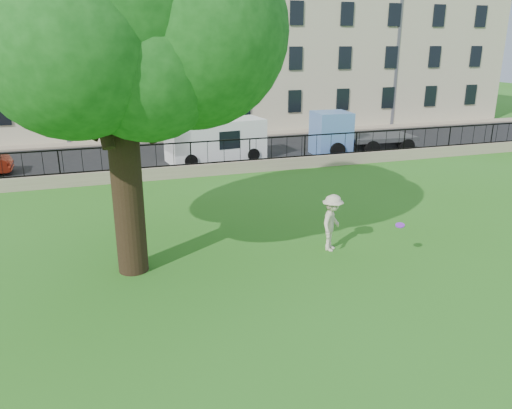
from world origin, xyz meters
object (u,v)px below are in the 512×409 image
object	(u,v)px
man	(332,223)
white_van	(216,140)
frisbee	(400,225)
tree	(106,5)
blue_truck	(362,132)

from	to	relation	value
man	white_van	world-z (taller)	white_van
man	frisbee	world-z (taller)	man
tree	man	xyz separation A→B (m)	(6.24, -0.47, -6.26)
frisbee	blue_truck	size ratio (longest dim) A/B	0.05
tree	white_van	xyz separation A→B (m)	(5.74, 13.00, -6.05)
tree	white_van	size ratio (longest dim) A/B	2.00
man	frisbee	xyz separation A→B (m)	(1.50, -1.42, 0.25)
tree	frisbee	xyz separation A→B (m)	(7.74, -1.89, -6.01)
man	white_van	size ratio (longest dim) A/B	0.34
blue_truck	frisbee	bearing A→B (deg)	-112.11
frisbee	blue_truck	bearing A→B (deg)	64.73
blue_truck	tree	bearing A→B (deg)	-136.45
frisbee	blue_truck	world-z (taller)	blue_truck
frisbee	white_van	bearing A→B (deg)	97.65
white_van	blue_truck	world-z (taller)	blue_truck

